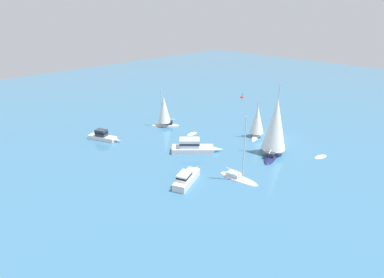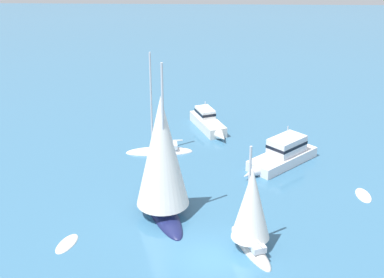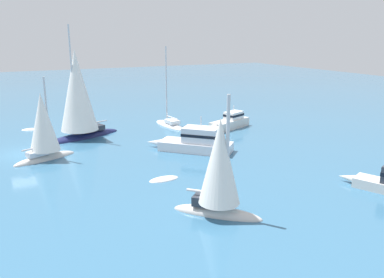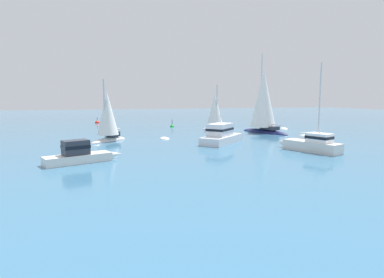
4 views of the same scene
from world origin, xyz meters
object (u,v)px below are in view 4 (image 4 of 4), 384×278
object	(u,v)px
sailboat	(108,118)
launch	(311,144)
ketch	(263,103)
rib_1	(165,139)
rib	(284,129)
channel_buoy	(97,123)
ketch_1	(313,140)
yacht	(215,114)
cabin_cruiser	(80,154)
powerboat	(222,135)
mooring_buoy	(172,127)

from	to	relation	value
sailboat	launch	distance (m)	20.51
ketch	rib_1	world-z (taller)	ketch
rib	sailboat	world-z (taller)	sailboat
sailboat	launch	world-z (taller)	sailboat
launch	channel_buoy	xyz separation A→B (m)	(-36.59, -18.65, -0.65)
rib	launch	size ratio (longest dim) A/B	0.38
ketch_1	yacht	distance (m)	14.98
cabin_cruiser	yacht	world-z (taller)	yacht
cabin_cruiser	rib	bearing A→B (deg)	10.73
rib	sailboat	xyz separation A→B (m)	(7.07, -25.53, 2.47)
ketch	launch	world-z (taller)	ketch
rib	ketch_1	world-z (taller)	ketch_1
powerboat	rib_1	xyz separation A→B (m)	(-5.02, -5.07, -0.81)
ketch_1	rib_1	size ratio (longest dim) A/B	4.06
cabin_cruiser	channel_buoy	size ratio (longest dim) A/B	3.94
ketch	channel_buoy	bearing A→B (deg)	24.41
sailboat	rib_1	world-z (taller)	sailboat
ketch_1	sailboat	bearing A→B (deg)	158.31
ketch_1	rib	bearing A→B (deg)	65.91
ketch	yacht	distance (m)	6.82
powerboat	ketch_1	distance (m)	9.84
yacht	mooring_buoy	distance (m)	9.11
launch	rib	bearing A→B (deg)	-46.85
rib	cabin_cruiser	world-z (taller)	cabin_cruiser
launch	yacht	world-z (taller)	yacht
rib	cabin_cruiser	size ratio (longest dim) A/B	0.41
powerboat	ketch	size ratio (longest dim) A/B	0.59
sailboat	ketch	bearing A→B (deg)	144.58
yacht	rib_1	distance (m)	10.85
yacht	cabin_cruiser	bearing A→B (deg)	-63.63
ketch	yacht	bearing A→B (deg)	34.92
mooring_buoy	cabin_cruiser	bearing A→B (deg)	-25.34
powerboat	mooring_buoy	size ratio (longest dim) A/B	4.34
sailboat	cabin_cruiser	bearing A→B (deg)	34.18
cabin_cruiser	mooring_buoy	distance (m)	28.55
channel_buoy	launch	bearing A→B (deg)	27.01
sailboat	ketch_1	bearing A→B (deg)	118.69
powerboat	ketch	distance (m)	12.03
mooring_buoy	sailboat	bearing A→B (deg)	-34.42
sailboat	ketch_1	size ratio (longest dim) A/B	0.81
launch	rib_1	bearing A→B (deg)	20.36
powerboat	channel_buoy	world-z (taller)	powerboat
rib	ketch	distance (m)	7.72
cabin_cruiser	mooring_buoy	size ratio (longest dim) A/B	3.93
ketch	cabin_cruiser	xyz separation A→B (m)	(14.44, -22.20, -3.25)
sailboat	cabin_cruiser	xyz separation A→B (m)	(11.14, -2.18, -1.85)
cabin_cruiser	rib_1	xyz separation A→B (m)	(-11.73, 8.43, -0.62)
yacht	channel_buoy	size ratio (longest dim) A/B	4.67
powerboat	ketch	bearing A→B (deg)	-3.24
rib	rib_1	bearing A→B (deg)	124.88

